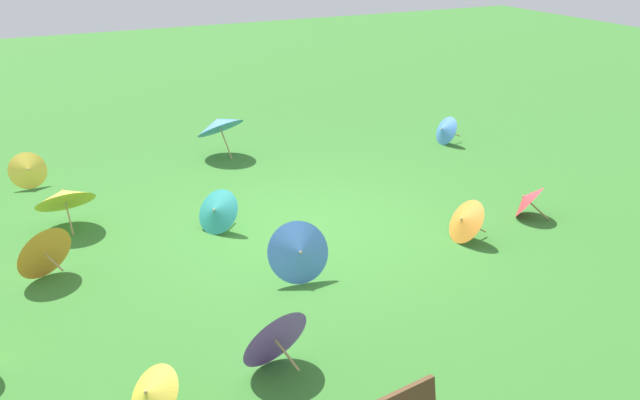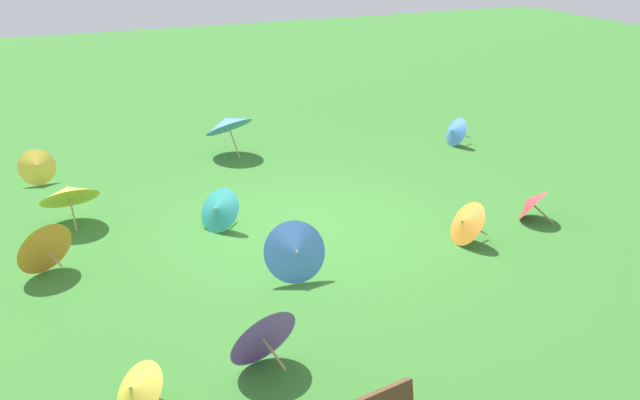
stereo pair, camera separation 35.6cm
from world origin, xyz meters
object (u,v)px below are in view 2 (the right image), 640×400
Objects in this scene: parasol_yellow_0 at (69,193)px; parasol_orange_1 at (465,222)px; parasol_yellow_1 at (135,390)px; parasol_purple_1 at (260,335)px; parasol_orange_2 at (41,246)px; parasol_teal_0 at (218,209)px; parasol_blue_0 at (454,131)px; parasol_blue_2 at (296,252)px; parasol_red_0 at (531,202)px; parasol_yellow_3 at (37,166)px; parasol_blue_1 at (227,123)px.

parasol_orange_1 is at bearing 148.64° from parasol_yellow_0.
parasol_orange_1 is at bearing -158.57° from parasol_yellow_1.
parasol_orange_2 is (1.73, -3.05, 0.01)m from parasol_purple_1.
parasol_teal_0 reaches higher than parasol_yellow_1.
parasol_purple_1 reaches higher than parasol_blue_0.
parasol_blue_2 is (-2.30, -1.81, 0.12)m from parasol_yellow_1.
parasol_yellow_3 is (6.35, -4.60, 0.03)m from parasol_red_0.
parasol_yellow_0 reaches higher than parasol_orange_1.
parasol_red_0 is 1.37m from parasol_orange_1.
parasol_purple_1 reaches higher than parasol_teal_0.
parasol_yellow_0 is 1.06× the size of parasol_orange_2.
parasol_yellow_1 is at bearing 21.43° from parasol_orange_1.
parasol_orange_1 is 0.83× the size of parasol_blue_2.
parasol_red_0 is 1.15× the size of parasol_yellow_3.
parasol_blue_0 is 4.29m from parasol_blue_1.
parasol_blue_0 is 0.84× the size of parasol_yellow_1.
parasol_blue_1 is 7.66m from parasol_yellow_1.
parasol_yellow_3 reaches higher than parasol_red_0.
parasol_yellow_3 is at bearing -63.14° from parasol_blue_2.
parasol_orange_1 is (-4.74, 2.89, -0.18)m from parasol_yellow_0.
parasol_blue_1 reaches higher than parasol_yellow_3.
parasol_blue_0 reaches higher than parasol_red_0.
parasol_blue_1 is at bearing -144.32° from parasol_yellow_0.
parasol_purple_1 reaches higher than parasol_orange_1.
parasol_yellow_0 is 1.19× the size of parasol_red_0.
parasol_teal_0 is 3.41m from parasol_orange_1.
parasol_purple_1 is at bearing 79.43° from parasol_teal_0.
parasol_yellow_0 is at bearing -109.22° from parasol_orange_2.
parasol_blue_0 is 9.23m from parasol_yellow_1.
parasol_yellow_3 is 5.55m from parasol_blue_2.
parasol_blue_2 is at bearing 5.33° from parasol_red_0.
parasol_yellow_1 is 1.06× the size of parasol_yellow_3.
parasol_blue_1 is at bearing -110.35° from parasol_teal_0.
parasol_purple_1 is (1.86, 6.75, -0.24)m from parasol_blue_1.
parasol_purple_1 is at bearing 102.71° from parasol_yellow_3.
parasol_blue_0 is at bearing -122.19° from parasol_orange_1.
parasol_orange_1 is at bearing -178.25° from parasol_blue_2.
parasol_orange_1 is (-1.67, 5.10, -0.31)m from parasol_blue_1.
parasol_orange_1 is at bearing 165.14° from parasol_orange_2.
parasol_yellow_1 is at bearing 62.65° from parasol_teal_0.
parasol_purple_1 reaches higher than parasol_red_0.
parasol_purple_1 is (-1.47, 6.53, 0.06)m from parasol_yellow_3.
parasol_teal_0 is at bearing -169.93° from parasol_orange_2.
parasol_teal_0 is at bearing 124.72° from parasol_yellow_3.
parasol_yellow_0 is 1.07× the size of parasol_purple_1.
parasol_orange_2 is 1.02× the size of parasol_blue_2.
parasol_yellow_3 is at bearing -35.93° from parasol_red_0.
parasol_yellow_3 is at bearing -55.28° from parasol_teal_0.
parasol_blue_2 is at bearing 116.86° from parasol_yellow_3.
parasol_purple_1 is at bearing 104.91° from parasol_yellow_0.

